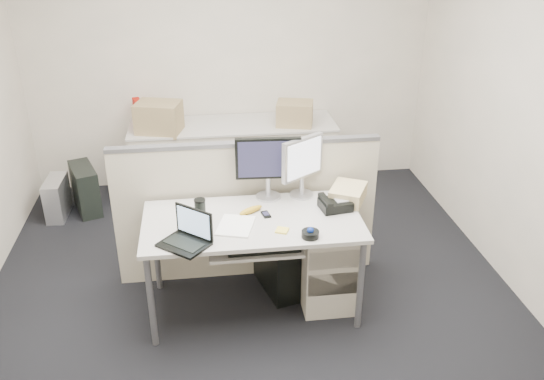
{
  "coord_description": "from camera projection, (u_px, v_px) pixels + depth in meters",
  "views": [
    {
      "loc": [
        -0.31,
        -3.43,
        2.66
      ],
      "look_at": [
        0.16,
        0.15,
        0.87
      ],
      "focal_mm": 38.0,
      "sensor_mm": 36.0,
      "label": 1
    }
  ],
  "objects": [
    {
      "name": "floor",
      "position": [
        254.0,
        306.0,
        4.27
      ],
      "size": [
        4.0,
        4.5,
        0.01
      ],
      "primitive_type": "cube",
      "color": "black",
      "rests_on": "ground"
    },
    {
      "name": "wall_back",
      "position": [
        229.0,
        54.0,
        5.67
      ],
      "size": [
        4.0,
        0.02,
        2.7
      ],
      "primitive_type": "cube",
      "color": "beige",
      "rests_on": "ground"
    },
    {
      "name": "wall_right",
      "position": [
        544.0,
        121.0,
        3.9
      ],
      "size": [
        0.02,
        4.5,
        2.7
      ],
      "primitive_type": "cube",
      "color": "beige",
      "rests_on": "ground"
    },
    {
      "name": "desk",
      "position": [
        252.0,
        228.0,
        3.97
      ],
      "size": [
        1.5,
        0.75,
        0.73
      ],
      "color": "beige",
      "rests_on": "floor"
    },
    {
      "name": "keyboard_tray",
      "position": [
        255.0,
        247.0,
        3.83
      ],
      "size": [
        0.62,
        0.32,
        0.02
      ],
      "primitive_type": "cube",
      "color": "beige",
      "rests_on": "desk"
    },
    {
      "name": "drawer_pedestal",
      "position": [
        327.0,
        260.0,
        4.23
      ],
      "size": [
        0.4,
        0.55,
        0.65
      ],
      "primitive_type": "cube",
      "color": "beige",
      "rests_on": "floor"
    },
    {
      "name": "cubicle_partition",
      "position": [
        247.0,
        212.0,
        4.42
      ],
      "size": [
        2.0,
        0.06,
        1.1
      ],
      "primitive_type": "cube",
      "color": "#BAB399",
      "rests_on": "floor"
    },
    {
      "name": "back_counter",
      "position": [
        234.0,
        159.0,
        5.82
      ],
      "size": [
        2.0,
        0.6,
        0.72
      ],
      "primitive_type": "cube",
      "color": "beige",
      "rests_on": "floor"
    },
    {
      "name": "monitor_main",
      "position": [
        268.0,
        168.0,
        4.14
      ],
      "size": [
        0.48,
        0.21,
        0.47
      ],
      "primitive_type": "cube",
      "rotation": [
        0.0,
        0.0,
        -0.06
      ],
      "color": "black",
      "rests_on": "desk"
    },
    {
      "name": "monitor_small",
      "position": [
        302.0,
        168.0,
        4.17
      ],
      "size": [
        0.41,
        0.36,
        0.45
      ],
      "primitive_type": "cube",
      "rotation": [
        0.0,
        0.0,
        0.59
      ],
      "color": "#B7B7BC",
      "rests_on": "desk"
    },
    {
      "name": "laptop",
      "position": [
        183.0,
        231.0,
        3.59
      ],
      "size": [
        0.37,
        0.36,
        0.22
      ],
      "primitive_type": "cube",
      "rotation": [
        0.0,
        0.0,
        -0.71
      ],
      "color": "black",
      "rests_on": "desk"
    },
    {
      "name": "trackball",
      "position": [
        310.0,
        234.0,
        3.72
      ],
      "size": [
        0.13,
        0.13,
        0.04
      ],
      "primitive_type": "cylinder",
      "rotation": [
        0.0,
        0.0,
        0.09
      ],
      "color": "black",
      "rests_on": "desk"
    },
    {
      "name": "desk_phone",
      "position": [
        335.0,
        205.0,
        4.07
      ],
      "size": [
        0.24,
        0.2,
        0.07
      ],
      "primitive_type": "cube",
      "rotation": [
        0.0,
        0.0,
        0.15
      ],
      "color": "black",
      "rests_on": "desk"
    },
    {
      "name": "paper_stack",
      "position": [
        236.0,
        226.0,
        3.85
      ],
      "size": [
        0.3,
        0.34,
        0.01
      ],
      "primitive_type": "cube",
      "rotation": [
        0.0,
        0.0,
        -0.29
      ],
      "color": "white",
      "rests_on": "desk"
    },
    {
      "name": "sticky_pad",
      "position": [
        282.0,
        230.0,
        3.8
      ],
      "size": [
        0.1,
        0.1,
        0.01
      ],
      "primitive_type": "cube",
      "rotation": [
        0.0,
        0.0,
        -0.41
      ],
      "color": "#FFE74B",
      "rests_on": "desk"
    },
    {
      "name": "travel_mug",
      "position": [
        200.0,
        211.0,
        3.88
      ],
      "size": [
        0.07,
        0.07,
        0.16
      ],
      "primitive_type": "cylinder",
      "rotation": [
        0.0,
        0.0,
        -0.01
      ],
      "color": "black",
      "rests_on": "desk"
    },
    {
      "name": "banana",
      "position": [
        251.0,
        210.0,
        4.02
      ],
      "size": [
        0.19,
        0.14,
        0.04
      ],
      "primitive_type": "ellipsoid",
      "rotation": [
        0.0,
        0.0,
        0.55
      ],
      "color": "#CA990F",
      "rests_on": "desk"
    },
    {
      "name": "cellphone",
      "position": [
        266.0,
        214.0,
        4.0
      ],
      "size": [
        0.07,
        0.1,
        0.01
      ],
      "primitive_type": "cube",
      "rotation": [
        0.0,
        0.0,
        0.2
      ],
      "color": "black",
      "rests_on": "desk"
    },
    {
      "name": "manila_folders",
      "position": [
        348.0,
        194.0,
        4.18
      ],
      "size": [
        0.33,
        0.36,
        0.11
      ],
      "primitive_type": "cube",
      "rotation": [
        0.0,
        0.0,
        -0.48
      ],
      "color": "tan",
      "rests_on": "desk"
    },
    {
      "name": "keyboard",
      "position": [
        263.0,
        247.0,
        3.79
      ],
      "size": [
        0.48,
        0.18,
        0.03
      ],
      "primitive_type": "cube",
      "rotation": [
        0.0,
        0.0,
        0.01
      ],
      "color": "black",
      "rests_on": "keyboard_tray"
    },
    {
      "name": "pc_tower_desk",
      "position": [
        277.0,
        263.0,
        4.36
      ],
      "size": [
        0.32,
        0.53,
        0.46
      ],
      "primitive_type": "cube",
      "rotation": [
        0.0,
        0.0,
        0.26
      ],
      "color": "black",
      "rests_on": "floor"
    },
    {
      "name": "pc_tower_spare_dark",
      "position": [
        85.0,
        189.0,
        5.53
      ],
      "size": [
        0.34,
        0.52,
        0.45
      ],
      "primitive_type": "cube",
      "rotation": [
        0.0,
        0.0,
        0.35
      ],
      "color": "black",
      "rests_on": "floor"
    },
    {
      "name": "pc_tower_spare_silver",
      "position": [
        57.0,
        198.0,
        5.43
      ],
      "size": [
        0.17,
        0.41,
        0.37
      ],
      "primitive_type": "cube",
      "rotation": [
        0.0,
        0.0,
        -0.04
      ],
      "color": "#B7B7BC",
      "rests_on": "floor"
    },
    {
      "name": "cardboard_box_left",
      "position": [
        159.0,
        118.0,
        5.41
      ],
      "size": [
        0.47,
        0.4,
        0.3
      ],
      "primitive_type": "cube",
      "rotation": [
        0.0,
        0.0,
        -0.26
      ],
      "color": "#927E50",
      "rests_on": "back_counter"
    },
    {
      "name": "cardboard_box_right",
      "position": [
        295.0,
        114.0,
        5.59
      ],
      "size": [
        0.4,
        0.34,
        0.25
      ],
      "primitive_type": "cube",
      "rotation": [
        0.0,
        0.0,
        -0.24
      ],
      "color": "#927E50",
      "rests_on": "back_counter"
    },
    {
      "name": "red_binder",
      "position": [
        139.0,
        114.0,
        5.59
      ],
      "size": [
        0.14,
        0.28,
        0.26
      ],
      "primitive_type": "cube",
      "rotation": [
        0.0,
        0.0,
        0.27
      ],
      "color": "#AE0A00",
      "rests_on": "back_counter"
    }
  ]
}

